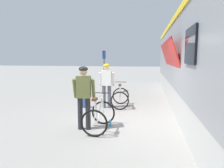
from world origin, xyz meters
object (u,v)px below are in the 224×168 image
Objects in this scene: bicycle_near_white at (99,116)px; cyclist_far_in_white at (107,82)px; cyclist_near_in_olive at (84,92)px; backpack_on_platform at (85,103)px; water_bottle_near_the_bikes at (110,123)px; bicycle_far_silver at (120,97)px; platform_sign_post at (104,64)px.

cyclist_far_in_white is at bearing 96.80° from bicycle_near_white.
cyclist_far_in_white is at bearing 87.30° from cyclist_near_in_olive.
water_bottle_near_the_bikes is (1.43, -2.08, -0.10)m from backpack_on_platform.
cyclist_near_in_olive is at bearing -102.92° from bicycle_far_silver.
cyclist_near_in_olive reaches higher than water_bottle_near_the_bikes.
bicycle_near_white is 0.45× the size of platform_sign_post.
bicycle_near_white reaches higher than water_bottle_near_the_bikes.
bicycle_far_silver is at bearing 24.94° from backpack_on_platform.
cyclist_far_in_white is 2.65m from bicycle_near_white.
cyclist_near_in_olive is 1.55× the size of bicycle_far_silver.
bicycle_far_silver is (0.21, 2.78, 0.00)m from bicycle_near_white.
bicycle_far_silver is at bearing 77.08° from cyclist_near_in_olive.
cyclist_far_in_white is at bearing -155.57° from bicycle_far_silver.
bicycle_far_silver is (0.52, 0.24, -0.65)m from cyclist_far_in_white.
backpack_on_platform reaches higher than water_bottle_near_the_bikes.
cyclist_near_in_olive is at bearing 179.82° from bicycle_near_white.
platform_sign_post is (-1.18, 6.11, 1.22)m from bicycle_near_white.
bicycle_far_silver is at bearing 85.60° from bicycle_near_white.
bicycle_far_silver reaches higher than backpack_on_platform.
backpack_on_platform is at bearing -90.13° from platform_sign_post.
bicycle_far_silver is 1.46m from backpack_on_platform.
platform_sign_post is (-1.39, 3.33, 1.22)m from bicycle_far_silver.
backpack_on_platform is (-0.76, 2.41, -0.85)m from cyclist_near_in_olive.
cyclist_near_in_olive reaches higher than backpack_on_platform.
bicycle_near_white is 2.70× the size of backpack_on_platform.
platform_sign_post reaches higher than bicycle_near_white.
cyclist_far_in_white is 2.48m from water_bottle_near_the_bikes.
cyclist_near_in_olive is 0.73× the size of platform_sign_post.
platform_sign_post is (-0.75, 6.11, 0.57)m from cyclist_near_in_olive.
backpack_on_platform is at bearing 107.51° from cyclist_near_in_olive.
cyclist_near_in_olive is 1.63× the size of bicycle_near_white.
platform_sign_post reaches higher than cyclist_near_in_olive.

